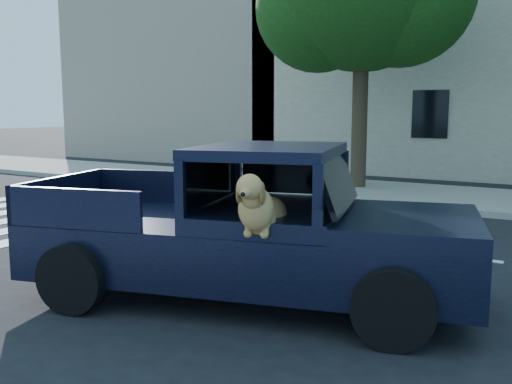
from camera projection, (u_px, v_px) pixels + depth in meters
ground at (383, 322)px, 6.41m from camera, size 120.00×120.00×0.00m
far_sidewalk at (504, 202)px, 14.20m from camera, size 60.00×4.00×0.15m
building_left at (196, 75)px, 27.48m from camera, size 12.00×6.00×8.00m
pickup_truck at (241, 248)px, 7.14m from camera, size 5.79×3.47×1.94m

